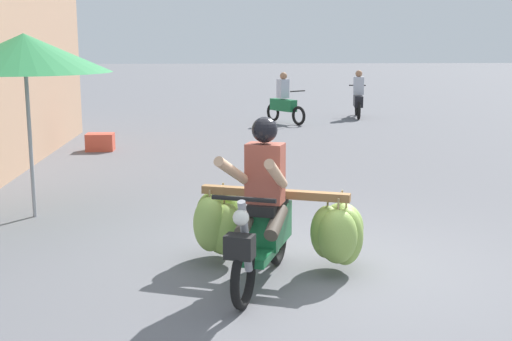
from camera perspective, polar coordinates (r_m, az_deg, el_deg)
ground_plane at (r=6.84m, az=6.36°, el=-8.41°), size 120.00×120.00×0.00m
motorbike_main_loaded at (r=6.65m, az=1.33°, el=-4.48°), size 1.81×1.95×1.58m
motorbike_distant_ahead_left at (r=18.60m, az=2.39°, el=5.79°), size 0.99×1.39×1.40m
motorbike_distant_ahead_right at (r=20.10m, az=8.68°, el=6.06°), size 0.52×1.61×1.40m
market_umbrella_near_shop at (r=8.97m, az=-19.09°, el=9.42°), size 2.15×2.15×2.35m
produce_crate at (r=14.32m, az=-13.11°, el=2.37°), size 0.56×0.40×0.36m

